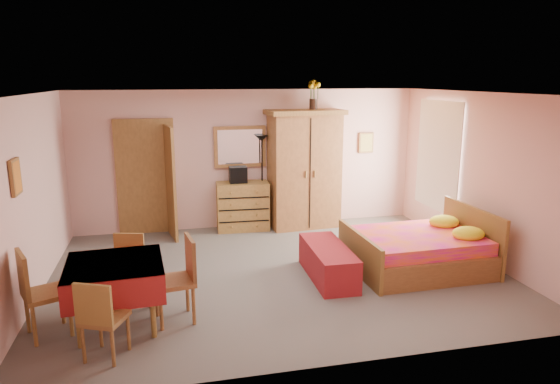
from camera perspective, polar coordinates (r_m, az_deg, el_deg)
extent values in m
plane|color=slate|center=(7.46, -0.24, -9.19)|extent=(6.50, 6.50, 0.00)
plane|color=brown|center=(6.91, -0.26, 11.20)|extent=(6.50, 6.50, 0.00)
cube|color=#DCA79F|center=(9.49, -3.57, 3.76)|extent=(6.50, 0.10, 2.60)
cube|color=#DCA79F|center=(4.75, 6.43, -5.70)|extent=(6.50, 0.10, 2.60)
cube|color=#DCA79F|center=(7.12, -26.68, -0.71)|extent=(0.10, 5.00, 2.60)
cube|color=#DCA79F|center=(8.39, 21.96, 1.63)|extent=(0.10, 5.00, 2.60)
cube|color=#9E6B35|center=(9.39, -15.04, 1.54)|extent=(1.06, 0.12, 2.15)
cube|color=white|center=(9.34, 17.68, 3.96)|extent=(0.08, 1.40, 1.95)
cube|color=orange|center=(6.47, -27.98, 1.52)|extent=(0.04, 0.32, 0.42)
cube|color=#D8BF59|center=(10.07, 9.81, 5.57)|extent=(0.30, 0.04, 0.40)
cube|color=#AA7C39|center=(9.39, -4.28, -1.62)|extent=(0.98, 0.53, 0.91)
cube|color=white|center=(9.38, -4.58, 5.19)|extent=(0.98, 0.07, 0.77)
cube|color=black|center=(9.26, -4.81, 1.98)|extent=(0.32, 0.24, 0.30)
cube|color=black|center=(9.45, -2.05, 1.17)|extent=(0.28, 0.28, 1.77)
cube|color=#9F6336|center=(9.45, 2.79, 2.61)|extent=(1.48, 0.85, 2.23)
cube|color=yellow|center=(9.37, 3.86, 11.04)|extent=(0.22, 0.22, 0.54)
cube|color=#E21693|center=(7.71, 15.43, -5.35)|extent=(1.98, 1.58, 0.90)
cube|color=maroon|center=(7.24, 5.51, -7.98)|extent=(0.55, 1.42, 0.47)
cube|color=maroon|center=(6.12, -18.18, -11.08)|extent=(1.12, 1.12, 0.77)
cube|color=#926031|center=(5.51, -19.41, -13.37)|extent=(0.52, 0.52, 0.87)
cube|color=#A47837|center=(6.70, -17.18, -8.48)|extent=(0.48, 0.48, 0.86)
cube|color=#AE783A|center=(6.16, -25.15, -10.35)|extent=(0.60, 0.60, 1.01)
cube|color=#9C6234|center=(6.03, -12.05, -9.85)|extent=(0.52, 0.52, 1.01)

